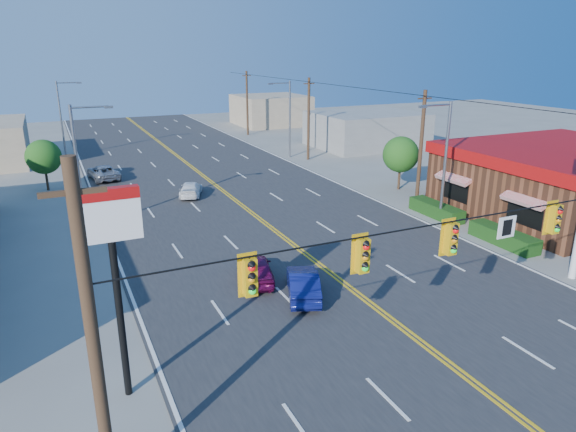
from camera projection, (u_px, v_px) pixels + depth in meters
name	position (u px, v px, depth m)	size (l,w,h in m)	color
ground	(462.00, 375.00, 18.39)	(160.00, 160.00, 0.00)	gray
road	(257.00, 217.00, 35.62)	(20.00, 120.00, 0.06)	#2D2D30
signal_span	(475.00, 249.00, 16.82)	(24.32, 0.34, 9.00)	#47301E
kfc	(562.00, 180.00, 35.97)	(16.30, 12.40, 4.70)	brown
pizza_hut_sign	(113.00, 252.00, 15.82)	(1.90, 0.30, 6.85)	black
streetlight_se	(443.00, 156.00, 33.38)	(2.55, 0.25, 8.00)	gray
streetlight_ne	(288.00, 115.00, 54.07)	(2.55, 0.25, 8.00)	gray
streetlight_sw	(80.00, 162.00, 31.62)	(2.55, 0.25, 8.00)	gray
streetlight_nw	(63.00, 115.00, 54.04)	(2.55, 0.25, 8.00)	gray
utility_pole_near	(421.00, 149.00, 37.49)	(0.28, 0.28, 8.40)	#47301E
utility_pole_mid	(309.00, 119.00, 53.01)	(0.28, 0.28, 8.40)	#47301E
utility_pole_far	(247.00, 103.00, 68.52)	(0.28, 0.28, 8.40)	#47301E
tree_kfc_rear	(401.00, 155.00, 41.85)	(2.94, 2.94, 4.41)	#47301E
tree_west	(43.00, 157.00, 41.62)	(2.80, 2.80, 4.20)	#47301E
bld_east_mid	(366.00, 130.00, 61.07)	(12.00, 10.00, 4.00)	gray
bld_east_far	(271.00, 110.00, 78.77)	(10.00, 10.00, 4.40)	tan
car_magenta	(257.00, 270.00, 25.58)	(1.48, 3.69, 1.26)	#640B3E
car_blue	(303.00, 285.00, 23.97)	(1.38, 3.95, 1.30)	navy
car_white	(191.00, 190.00, 40.50)	(1.55, 3.82, 1.11)	white
car_silver	(103.00, 173.00, 45.65)	(2.12, 4.60, 1.28)	#A3A2A7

